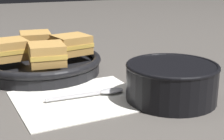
% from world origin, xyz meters
% --- Properties ---
extents(ground_plane, '(4.00, 4.00, 0.00)m').
position_xyz_m(ground_plane, '(0.00, 0.00, 0.00)').
color(ground_plane, '#56514C').
extents(napkin, '(0.26, 0.23, 0.00)m').
position_xyz_m(napkin, '(-0.05, -0.02, 0.00)').
color(napkin, white).
rests_on(napkin, ground_plane).
extents(soup_bowl, '(0.18, 0.18, 0.07)m').
position_xyz_m(soup_bowl, '(0.11, -0.09, 0.04)').
color(soup_bowl, black).
rests_on(soup_bowl, ground_plane).
extents(spoon, '(0.16, 0.03, 0.01)m').
position_xyz_m(spoon, '(-0.01, -0.02, 0.01)').
color(spoon, silver).
rests_on(spoon, napkin).
extents(skillet, '(0.29, 0.29, 0.04)m').
position_xyz_m(skillet, '(-0.09, 0.19, 0.02)').
color(skillet, black).
rests_on(skillet, ground_plane).
extents(sandwich_near_left, '(0.09, 0.09, 0.05)m').
position_xyz_m(sandwich_near_left, '(-0.08, 0.26, 0.06)').
color(sandwich_near_left, '#C18E47').
rests_on(sandwich_near_left, skillet).
extents(sandwich_near_right, '(0.10, 0.09, 0.05)m').
position_xyz_m(sandwich_near_right, '(-0.16, 0.19, 0.06)').
color(sandwich_near_right, '#C18E47').
rests_on(sandwich_near_right, skillet).
extents(sandwich_far_left, '(0.08, 0.09, 0.05)m').
position_xyz_m(sandwich_far_left, '(-0.09, 0.11, 0.06)').
color(sandwich_far_left, '#C18E47').
rests_on(sandwich_far_left, skillet).
extents(sandwich_far_right, '(0.10, 0.09, 0.05)m').
position_xyz_m(sandwich_far_right, '(-0.01, 0.18, 0.06)').
color(sandwich_far_right, '#C18E47').
rests_on(sandwich_far_right, skillet).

